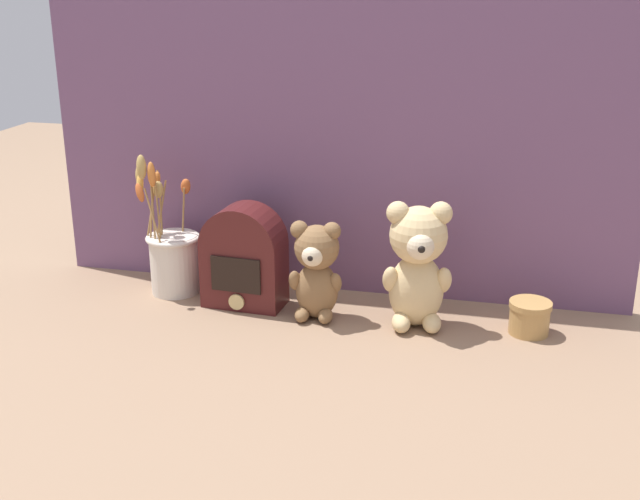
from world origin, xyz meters
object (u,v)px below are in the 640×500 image
object	(u,v)px
flower_vase	(173,255)
vintage_radio	(244,258)
teddy_bear_large	(418,263)
decorative_tin_tall	(530,317)
teddy_bear_medium	(315,269)

from	to	relation	value
flower_vase	vintage_radio	xyz separation A→B (m)	(0.19, -0.04, 0.02)
teddy_bear_large	vintage_radio	distance (m)	0.40
teddy_bear_large	decorative_tin_tall	distance (m)	0.27
teddy_bear_large	decorative_tin_tall	size ratio (longest dim) A/B	3.12
teddy_bear_medium	flower_vase	bearing A→B (deg)	169.09
decorative_tin_tall	teddy_bear_large	bearing A→B (deg)	-175.96
teddy_bear_large	teddy_bear_medium	bearing A→B (deg)	-177.62
teddy_bear_large	teddy_bear_medium	distance (m)	0.22
flower_vase	vintage_radio	world-z (taller)	flower_vase
decorative_tin_tall	teddy_bear_medium	bearing A→B (deg)	-176.76
flower_vase	decorative_tin_tall	distance (m)	0.83
decorative_tin_tall	vintage_radio	bearing A→B (deg)	179.23
vintage_radio	flower_vase	bearing A→B (deg)	169.34
teddy_bear_large	teddy_bear_medium	xyz separation A→B (m)	(-0.22, -0.01, -0.03)
teddy_bear_large	flower_vase	world-z (taller)	flower_vase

